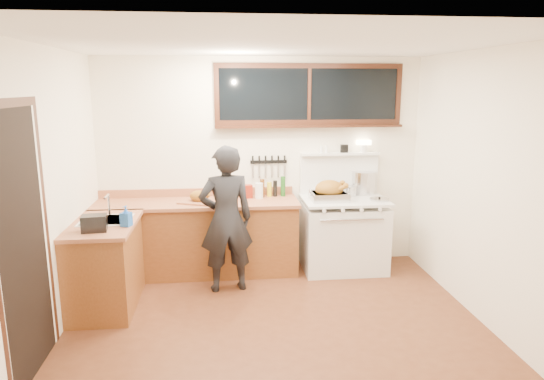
{
  "coord_description": "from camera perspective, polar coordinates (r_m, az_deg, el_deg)",
  "views": [
    {
      "loc": [
        -0.48,
        -4.24,
        2.26
      ],
      "look_at": [
        0.05,
        0.85,
        1.15
      ],
      "focal_mm": 32.0,
      "sensor_mm": 36.0,
      "label": 1
    }
  ],
  "objects": [
    {
      "name": "soap_bottle",
      "position": [
        4.97,
        -16.8,
        -2.95
      ],
      "size": [
        0.12,
        0.12,
        0.21
      ],
      "color": "blue",
      "rests_on": "counter_left"
    },
    {
      "name": "knife_strip",
      "position": [
        6.07,
        -0.39,
        3.24
      ],
      "size": [
        0.46,
        0.03,
        0.28
      ],
      "color": "black",
      "rests_on": "room_shell"
    },
    {
      "name": "counter_left",
      "position": [
        5.33,
        -19.0,
        -8.29
      ],
      "size": [
        0.64,
        1.09,
        0.9
      ],
      "color": "brown",
      "rests_on": "ground"
    },
    {
      "name": "coffee_tin",
      "position": [
        5.96,
        -2.89,
        -0.17
      ],
      "size": [
        0.12,
        0.1,
        0.16
      ],
      "color": "maroon",
      "rests_on": "counter_back"
    },
    {
      "name": "stockpot",
      "position": [
        6.29,
        10.76,
        0.88
      ],
      "size": [
        0.37,
        0.37,
        0.29
      ],
      "color": "silver",
      "rests_on": "vintage_stove"
    },
    {
      "name": "ground_plane",
      "position": [
        4.83,
        0.47,
        -15.78
      ],
      "size": [
        4.0,
        3.5,
        0.02
      ],
      "primitive_type": "cube",
      "color": "#522815"
    },
    {
      "name": "back_window",
      "position": [
        6.06,
        4.4,
        10.35
      ],
      "size": [
        2.32,
        0.13,
        0.77
      ],
      "color": "black",
      "rests_on": "room_shell"
    },
    {
      "name": "room_shell",
      "position": [
        4.31,
        0.51,
        4.11
      ],
      "size": [
        4.1,
        3.6,
        2.65
      ],
      "color": "white",
      "rests_on": "ground"
    },
    {
      "name": "left_doorway",
      "position": [
        4.15,
        -27.13,
        -5.54
      ],
      "size": [
        0.02,
        1.04,
        2.17
      ],
      "color": "black",
      "rests_on": "ground"
    },
    {
      "name": "vintage_stove",
      "position": [
        6.11,
        8.39,
        -4.97
      ],
      "size": [
        1.02,
        0.74,
        1.58
      ],
      "color": "white",
      "rests_on": "ground"
    },
    {
      "name": "cutting_board",
      "position": [
        5.79,
        -8.52,
        -0.93
      ],
      "size": [
        0.52,
        0.47,
        0.14
      ],
      "color": "#A66342",
      "rests_on": "counter_back"
    },
    {
      "name": "man",
      "position": [
        5.35,
        -5.41,
        -3.44
      ],
      "size": [
        0.66,
        0.49,
        1.64
      ],
      "color": "black",
      "rests_on": "ground"
    },
    {
      "name": "sink_unit",
      "position": [
        5.27,
        -18.91,
        -3.97
      ],
      "size": [
        0.5,
        0.45,
        0.37
      ],
      "color": "white",
      "rests_on": "counter_left"
    },
    {
      "name": "counter_back",
      "position": [
        5.98,
        -8.78,
        -5.5
      ],
      "size": [
        2.44,
        0.64,
        1.0
      ],
      "color": "brown",
      "rests_on": "ground"
    },
    {
      "name": "bottle_cluster",
      "position": [
        6.03,
        0.14,
        0.26
      ],
      "size": [
        0.32,
        0.06,
        0.25
      ],
      "color": "black",
      "rests_on": "counter_back"
    },
    {
      "name": "roast_turkey",
      "position": [
        5.86,
        6.78,
        -0.24
      ],
      "size": [
        0.48,
        0.34,
        0.25
      ],
      "color": "silver",
      "rests_on": "vintage_stove"
    },
    {
      "name": "pot_lid",
      "position": [
        5.99,
        12.52,
        -1.07
      ],
      "size": [
        0.25,
        0.25,
        0.04
      ],
      "color": "silver",
      "rests_on": "vintage_stove"
    },
    {
      "name": "saucepan",
      "position": [
        6.15,
        9.17,
        -0.1
      ],
      "size": [
        0.17,
        0.29,
        0.12
      ],
      "color": "silver",
      "rests_on": "vintage_stove"
    },
    {
      "name": "pitcher",
      "position": [
        5.92,
        -1.54,
        -0.09
      ],
      "size": [
        0.11,
        0.11,
        0.19
      ],
      "color": "white",
      "rests_on": "counter_back"
    },
    {
      "name": "toaster",
      "position": [
        4.9,
        -20.19,
        -3.69
      ],
      "size": [
        0.25,
        0.19,
        0.16
      ],
      "color": "black",
      "rests_on": "counter_left"
    }
  ]
}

